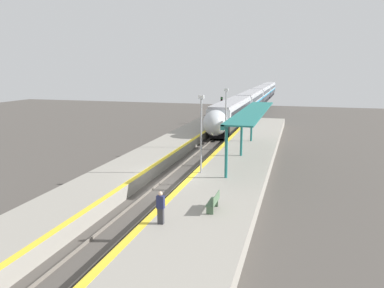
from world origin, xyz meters
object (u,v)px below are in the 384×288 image
(train, at_px, (256,97))
(person_waiting, at_px, (161,207))
(railway_signal, at_px, (222,107))
(platform_bench, at_px, (214,202))
(lamppost_mid, at_px, (226,114))
(lamppost_near, at_px, (201,129))

(train, xyz_separation_m, person_waiting, (2.56, -60.94, -0.51))
(railway_signal, bearing_deg, platform_bench, -79.02)
(person_waiting, distance_m, railway_signal, 38.65)
(railway_signal, height_order, lamppost_mid, lamppost_mid)
(train, bearing_deg, lamppost_mid, -87.12)
(railway_signal, relative_size, lamppost_near, 0.73)
(lamppost_mid, bearing_deg, platform_bench, -81.13)
(lamppost_near, relative_size, lamppost_mid, 1.00)
(train, relative_size, lamppost_mid, 14.54)
(person_waiting, relative_size, railway_signal, 0.40)
(railway_signal, bearing_deg, lamppost_near, -81.18)
(person_waiting, xyz_separation_m, lamppost_mid, (-0.39, 17.91, 2.28))
(platform_bench, bearing_deg, railway_signal, 100.98)
(railway_signal, distance_m, lamppost_near, 29.73)
(lamppost_near, xyz_separation_m, lamppost_mid, (0.00, 8.91, 0.00))
(lamppost_mid, bearing_deg, train, 92.88)
(person_waiting, relative_size, lamppost_near, 0.29)
(person_waiting, height_order, railway_signal, railway_signal)
(train, height_order, platform_bench, train)
(person_waiting, height_order, lamppost_mid, lamppost_mid)
(platform_bench, height_order, lamppost_mid, lamppost_mid)
(person_waiting, bearing_deg, train, 92.40)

